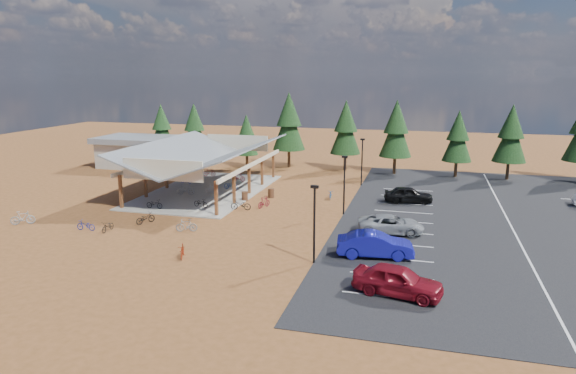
{
  "coord_description": "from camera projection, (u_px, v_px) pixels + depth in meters",
  "views": [
    {
      "loc": [
        11.58,
        -40.6,
        12.04
      ],
      "look_at": [
        -0.23,
        2.88,
        1.93
      ],
      "focal_mm": 32.0,
      "sensor_mm": 36.0,
      "label": 1
    }
  ],
  "objects": [
    {
      "name": "ground",
      "position": [
        282.0,
        216.0,
        43.83
      ],
      "size": [
        140.0,
        140.0,
        0.0
      ],
      "primitive_type": "plane",
      "color": "brown",
      "rests_on": "ground"
    },
    {
      "name": "asphalt_lot",
      "position": [
        509.0,
        223.0,
        41.92
      ],
      "size": [
        27.0,
        44.0,
        0.04
      ],
      "primitive_type": "cube",
      "color": "black",
      "rests_on": "ground"
    },
    {
      "name": "concrete_pad",
      "position": [
        207.0,
        191.0,
        52.97
      ],
      "size": [
        10.6,
        18.6,
        0.1
      ],
      "primitive_type": "cube",
      "color": "gray",
      "rests_on": "ground"
    },
    {
      "name": "bike_pavilion",
      "position": [
        206.0,
        155.0,
        52.14
      ],
      "size": [
        11.65,
        19.4,
        4.97
      ],
      "color": "brown",
      "rests_on": "concrete_pad"
    },
    {
      "name": "outbuilding",
      "position": [
        142.0,
        151.0,
        66.47
      ],
      "size": [
        11.0,
        7.0,
        3.9
      ],
      "color": "#ADA593",
      "rests_on": "ground"
    },
    {
      "name": "lamp_post_0",
      "position": [
        314.0,
        219.0,
        32.48
      ],
      "size": [
        0.5,
        0.25,
        5.14
      ],
      "color": "black",
      "rests_on": "ground"
    },
    {
      "name": "lamp_post_1",
      "position": [
        344.0,
        181.0,
        43.78
      ],
      "size": [
        0.5,
        0.25,
        5.14
      ],
      "color": "black",
      "rests_on": "ground"
    },
    {
      "name": "lamp_post_2",
      "position": [
        362.0,
        159.0,
        55.08
      ],
      "size": [
        0.5,
        0.25,
        5.14
      ],
      "color": "black",
      "rests_on": "ground"
    },
    {
      "name": "trash_bin_0",
      "position": [
        245.0,
        196.0,
        49.0
      ],
      "size": [
        0.6,
        0.6,
        0.9
      ],
      "primitive_type": "cylinder",
      "color": "#4C2D1B",
      "rests_on": "ground"
    },
    {
      "name": "trash_bin_1",
      "position": [
        271.0,
        193.0,
        50.33
      ],
      "size": [
        0.6,
        0.6,
        0.9
      ],
      "primitive_type": "cylinder",
      "color": "#4C2D1B",
      "rests_on": "ground"
    },
    {
      "name": "pine_0",
      "position": [
        162.0,
        126.0,
        70.03
      ],
      "size": [
        3.37,
        3.37,
        7.85
      ],
      "color": "#382314",
      "rests_on": "ground"
    },
    {
      "name": "pine_1",
      "position": [
        194.0,
        127.0,
        67.73
      ],
      "size": [
        3.47,
        3.47,
        8.08
      ],
      "color": "#382314",
      "rests_on": "ground"
    },
    {
      "name": "pine_2",
      "position": [
        247.0,
        135.0,
        65.67
      ],
      "size": [
        2.92,
        2.92,
        6.81
      ],
      "color": "#382314",
      "rests_on": "ground"
    },
    {
      "name": "pine_3",
      "position": [
        289.0,
        122.0,
        65.16
      ],
      "size": [
        4.13,
        4.13,
        9.62
      ],
      "color": "#382314",
      "rests_on": "ground"
    },
    {
      "name": "pine_4",
      "position": [
        346.0,
        128.0,
        63.36
      ],
      "size": [
        3.74,
        3.74,
        8.71
      ],
      "color": "#382314",
      "rests_on": "ground"
    },
    {
      "name": "pine_5",
      "position": [
        396.0,
        129.0,
        60.82
      ],
      "size": [
        3.83,
        3.83,
        8.91
      ],
      "color": "#382314",
      "rests_on": "ground"
    },
    {
      "name": "pine_6",
      "position": [
        458.0,
        137.0,
        59.27
      ],
      "size": [
        3.35,
        3.35,
        7.81
      ],
      "color": "#382314",
      "rests_on": "ground"
    },
    {
      "name": "pine_7",
      "position": [
        511.0,
        134.0,
        57.68
      ],
      "size": [
        3.69,
        3.69,
        8.59
      ],
      "color": "#382314",
      "rests_on": "ground"
    },
    {
      "name": "bike_0",
      "position": [
        154.0,
        204.0,
        45.95
      ],
      "size": [
        1.56,
        0.56,
        0.82
      ],
      "primitive_type": "imported",
      "rotation": [
        0.0,
        0.0,
        1.56
      ],
      "color": "black",
      "rests_on": "concrete_pad"
    },
    {
      "name": "bike_1",
      "position": [
        186.0,
        189.0,
        51.01
      ],
      "size": [
        1.87,
        0.86,
        1.08
      ],
      "primitive_type": "imported",
      "rotation": [
        0.0,
        0.0,
        1.77
      ],
      "color": "gray",
      "rests_on": "concrete_pad"
    },
    {
      "name": "bike_2",
      "position": [
        186.0,
        180.0,
        56.25
      ],
      "size": [
        1.61,
        0.88,
        0.8
      ],
      "primitive_type": "imported",
      "rotation": [
        0.0,
        0.0,
        1.33
      ],
      "color": "navy",
      "rests_on": "concrete_pad"
    },
    {
      "name": "bike_3",
      "position": [
        209.0,
        172.0,
        60.09
      ],
      "size": [
        1.57,
        0.69,
        0.91
      ],
      "primitive_type": "imported",
      "rotation": [
        0.0,
        0.0,
        1.75
      ],
      "color": "maroon",
      "rests_on": "concrete_pad"
    },
    {
      "name": "bike_4",
      "position": [
        201.0,
        203.0,
        46.31
      ],
      "size": [
        1.68,
        1.0,
        0.83
      ],
      "primitive_type": "imported",
      "rotation": [
        0.0,
        0.0,
        1.26
      ],
      "color": "black",
      "rests_on": "concrete_pad"
    },
    {
      "name": "bike_5",
      "position": [
        212.0,
        190.0,
        50.7
      ],
      "size": [
        1.91,
        1.08,
        1.1
      ],
      "primitive_type": "imported",
      "rotation": [
        0.0,
        0.0,
        1.24
      ],
      "color": "#9C9FA4",
      "rests_on": "concrete_pad"
    },
    {
      "name": "bike_6",
      "position": [
        231.0,
        185.0,
        53.4
      ],
      "size": [
        1.74,
        0.9,
        0.87
      ],
      "primitive_type": "imported",
      "rotation": [
        0.0,
        0.0,
        1.37
      ],
      "color": "navy",
      "rests_on": "concrete_pad"
    },
    {
      "name": "bike_7",
      "position": [
        239.0,
        177.0,
        57.31
      ],
      "size": [
        1.54,
        0.46,
        0.92
      ],
      "primitive_type": "imported",
      "rotation": [
        0.0,
        0.0,
        1.56
      ],
      "color": "maroon",
      "rests_on": "concrete_pad"
    },
    {
      "name": "bike_8",
      "position": [
        108.0,
        226.0,
        39.63
      ],
      "size": [
        0.58,
        1.54,
        0.8
      ],
      "primitive_type": "imported",
      "rotation": [
        0.0,
        0.0,
        0.03
      ],
      "color": "black",
      "rests_on": "ground"
    },
    {
      "name": "bike_9",
      "position": [
        23.0,
        218.0,
        41.37
      ],
      "size": [
        1.81,
        1.49,
        1.11
      ],
      "primitive_type": "imported",
      "rotation": [
        0.0,
        0.0,
        2.18
      ],
      "color": "#979B9F",
      "rests_on": "ground"
    },
    {
      "name": "bike_10",
      "position": [
        86.0,
        225.0,
        39.85
      ],
      "size": [
        1.58,
        0.58,
        0.83
      ],
      "primitive_type": "imported",
      "rotation": [
        0.0,
        0.0,
        4.73
      ],
      "color": "#11249A",
      "rests_on": "ground"
    },
    {
      "name": "bike_11",
      "position": [
        182.0,
        251.0,
        33.95
      ],
      "size": [
        0.93,
        1.57,
        0.91
      ],
      "primitive_type": "imported",
      "rotation": [
        0.0,
        0.0,
        0.35
      ],
      "color": "maroon",
      "rests_on": "ground"
    },
    {
      "name": "bike_12",
      "position": [
        145.0,
        218.0,
        41.68
      ],
      "size": [
        1.29,
        1.85,
        0.92
      ],
      "primitive_type": "imported",
      "rotation": [
        0.0,
        0.0,
        2.71
      ],
      "color": "black",
      "rests_on": "ground"
    },
    {
      "name": "bike_13",
      "position": [
        187.0,
        225.0,
        39.53
      ],
      "size": [
        1.72,
        0.95,
        1.0
      ],
      "primitive_type": "imported",
      "rotation": [
        0.0,
        0.0,
        5.02
      ],
      "color": "gray",
      "rests_on": "ground"
    },
    {
      "name": "bike_14",
      "position": [
        331.0,
        194.0,
        49.85
      ],
      "size": [
        0.84,
        1.74,
        0.88
      ],
      "primitive_type": "imported",
      "rotation": [
        0.0,
        0.0,
        0.16
      ],
      "color": "navy",
      "rests_on": "ground"
    },
    {
      "name": "bike_15",
      "position": [
        264.0,
        202.0,
        46.59
      ],
      "size": [
        1.02,
        1.71,
        0.99
      ],
      "primitive_type": "imported",
      "rotation": [
        0.0,
        0.0,
        2.78
      ],
      "color": "maroon",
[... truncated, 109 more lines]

